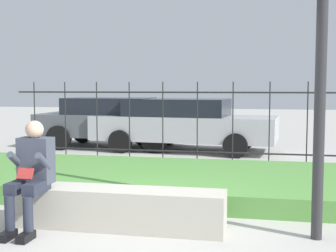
# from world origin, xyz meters

# --- Properties ---
(ground_plane) EXTENTS (60.00, 60.00, 0.00)m
(ground_plane) POSITION_xyz_m (0.00, 0.00, 0.00)
(ground_plane) COLOR #B2AFA8
(stone_bench) EXTENTS (2.56, 0.49, 0.47)m
(stone_bench) POSITION_xyz_m (-0.38, 0.00, 0.21)
(stone_bench) COLOR #B7B2A3
(stone_bench) RESTS_ON ground_plane
(person_seated_reader) EXTENTS (0.42, 0.73, 1.27)m
(person_seated_reader) POSITION_xyz_m (-1.30, -0.28, 0.70)
(person_seated_reader) COLOR black
(person_seated_reader) RESTS_ON ground_plane
(grass_berm) EXTENTS (9.79, 3.03, 0.28)m
(grass_berm) POSITION_xyz_m (0.00, 2.22, 0.14)
(grass_berm) COLOR #569342
(grass_berm) RESTS_ON ground_plane
(iron_fence) EXTENTS (7.79, 0.03, 1.76)m
(iron_fence) POSITION_xyz_m (0.00, 4.11, 0.92)
(iron_fence) COLOR #232326
(iron_fence) RESTS_ON ground_plane
(car_parked_left) EXTENTS (4.18, 1.89, 1.36)m
(car_parked_left) POSITION_xyz_m (-2.71, 7.05, 0.74)
(car_parked_left) COLOR #4C5156
(car_parked_left) RESTS_ON ground_plane
(car_parked_center) EXTENTS (4.81, 2.19, 1.35)m
(car_parked_center) POSITION_xyz_m (-0.75, 6.74, 0.72)
(car_parked_center) COLOR #B7B7BC
(car_parked_center) RESTS_ON ground_plane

